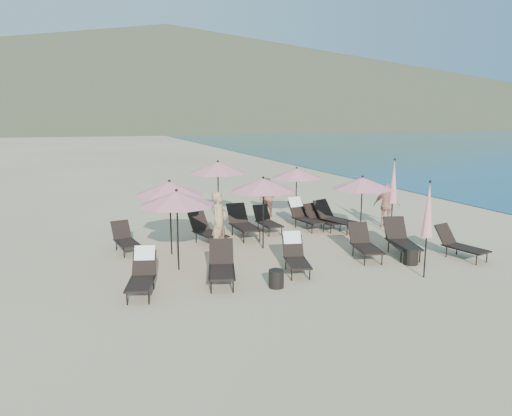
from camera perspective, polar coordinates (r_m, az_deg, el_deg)
name	(u,v)px	position (r m, az deg, el deg)	size (l,w,h in m)	color
ground	(345,266)	(14.17, 10.18, -6.54)	(800.00, 800.00, 0.00)	#D6BA8C
volcanic_headland	(186,74)	(324.48, -8.02, 14.97)	(690.00, 690.00, 55.00)	brown
lounger_0	(142,273)	(12.21, -12.87, -7.26)	(1.00, 1.66, 0.98)	black
lounger_1	(222,265)	(12.59, -3.95, -6.53)	(1.09, 1.77, 0.95)	black
lounger_2	(295,254)	(13.47, 4.51, -5.30)	(0.95, 1.62, 0.96)	black
lounger_3	(364,243)	(14.95, 12.28, -3.98)	(0.98, 1.70, 0.92)	black
lounger_4	(401,239)	(15.55, 16.22, -3.42)	(1.18, 1.87, 1.01)	black
lounger_5	(459,244)	(15.76, 22.23, -3.81)	(0.89, 1.65, 0.90)	black
lounger_6	(125,239)	(15.78, -14.72, -3.41)	(0.75, 1.54, 0.85)	black
lounger_7	(207,230)	(16.26, -5.66, -2.51)	(1.01, 1.73, 0.94)	black
lounger_8	(243,223)	(17.02, -1.51, -1.69)	(0.70, 1.80, 1.04)	black
lounger_9	(267,220)	(17.72, 1.25, -1.43)	(0.61, 1.52, 0.87)	black
lounger_10	(321,218)	(18.24, 7.47, -1.16)	(0.97, 1.61, 0.87)	black
lounger_11	(335,217)	(18.16, 8.98, -1.03)	(1.18, 1.89, 1.02)	black
lounger_12	(304,214)	(18.35, 5.49, -0.73)	(0.85, 1.77, 1.06)	black
umbrella_open_0	(177,198)	(13.33, -9.05, 1.09)	(2.07, 2.07, 2.23)	black
umbrella_open_1	(263,185)	(15.27, 0.84, 2.67)	(2.12, 2.12, 2.28)	black
umbrella_open_2	(362,183)	(16.52, 12.06, 2.79)	(2.03, 2.03, 2.19)	black
umbrella_open_3	(218,168)	(18.66, -4.38, 4.61)	(2.26, 2.26, 2.43)	black
umbrella_open_4	(297,173)	(18.96, 4.65, 3.96)	(2.00, 2.00, 2.16)	black
umbrella_open_5	(170,188)	(14.84, -9.85, 2.23)	(2.11, 2.11, 2.27)	black
umbrella_closed_0	(428,211)	(13.30, 19.09, -0.28)	(0.30, 0.30, 2.54)	black
umbrella_closed_1	(394,182)	(17.57, 15.44, 2.86)	(0.31, 0.31, 2.66)	black
side_table_0	(276,279)	(12.28, 2.33, -8.08)	(0.38, 0.38, 0.44)	black
side_table_1	(411,256)	(14.70, 17.29, -5.29)	(0.41, 0.41, 0.46)	black
beachgoer_a	(219,222)	(15.21, -4.23, -1.57)	(0.67, 0.44, 1.85)	tan
beachgoer_b	(267,197)	(20.19, 1.30, 1.22)	(0.76, 0.60, 1.57)	#8C5548
beachgoer_c	(387,206)	(18.88, 14.73, 0.25)	(0.96, 0.40, 1.63)	tan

